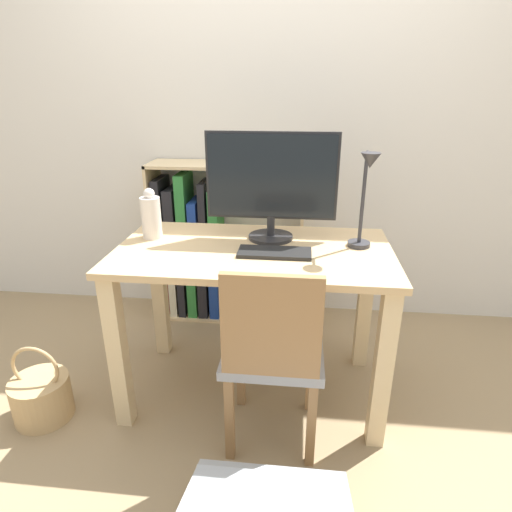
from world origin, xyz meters
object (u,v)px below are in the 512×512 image
(vase, at_px, (151,216))
(bookshelf, at_px, (203,248))
(monitor, at_px, (271,181))
(keyboard, at_px, (275,253))
(desk_lamp, at_px, (366,192))
(chair, at_px, (273,351))
(basket, at_px, (42,397))

(vase, bearing_deg, bookshelf, 83.16)
(monitor, distance_m, bookshelf, 0.96)
(keyboard, relative_size, desk_lamp, 0.73)
(chair, bearing_deg, vase, 149.28)
(desk_lamp, bearing_deg, chair, -134.64)
(vase, bearing_deg, chair, -35.43)
(chair, bearing_deg, desk_lamp, 50.07)
(vase, bearing_deg, desk_lamp, -4.45)
(monitor, height_order, chair, monitor)
(keyboard, bearing_deg, desk_lamp, 12.80)
(keyboard, height_order, chair, chair)
(bookshelf, bearing_deg, monitor, -51.64)
(keyboard, height_order, bookshelf, bookshelf)
(basket, bearing_deg, monitor, 23.36)
(keyboard, xyz_separation_m, desk_lamp, (0.37, 0.08, 0.25))
(keyboard, xyz_separation_m, vase, (-0.59, 0.16, 0.10))
(keyboard, distance_m, vase, 0.62)
(keyboard, bearing_deg, monitor, 99.02)
(monitor, xyz_separation_m, basket, (-1.01, -0.44, -0.93))
(desk_lamp, bearing_deg, bookshelf, 140.49)
(desk_lamp, bearing_deg, keyboard, -167.20)
(desk_lamp, distance_m, bookshelf, 1.27)
(desk_lamp, bearing_deg, vase, 175.55)
(monitor, height_order, keyboard, monitor)
(monitor, distance_m, keyboard, 0.34)
(chair, distance_m, basket, 1.12)
(vase, distance_m, bookshelf, 0.77)
(bookshelf, bearing_deg, chair, -64.00)
(monitor, xyz_separation_m, desk_lamp, (0.40, -0.12, -0.01))
(basket, bearing_deg, vase, 40.73)
(bookshelf, xyz_separation_m, basket, (-0.53, -1.04, -0.36))
(basket, bearing_deg, chair, -2.10)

